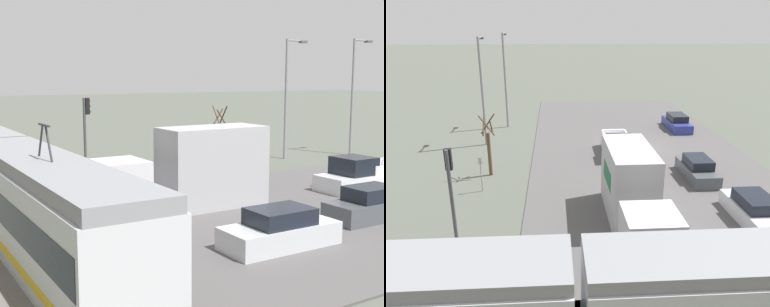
% 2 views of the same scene
% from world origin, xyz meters
% --- Properties ---
extents(ground_plane, '(320.00, 320.00, 0.00)m').
position_xyz_m(ground_plane, '(0.00, 0.00, 0.00)').
color(ground_plane, '#565B51').
extents(road_surface, '(16.99, 39.75, 0.08)m').
position_xyz_m(road_surface, '(0.00, 0.00, 0.04)').
color(road_surface, '#565454').
rests_on(road_surface, ground).
extents(light_rail_tram, '(28.08, 2.74, 4.61)m').
position_xyz_m(light_rail_tram, '(6.10, 20.06, 1.77)').
color(light_rail_tram, silver).
rests_on(light_rail_tram, ground).
extents(box_truck, '(2.33, 8.57, 3.78)m').
position_xyz_m(box_truck, '(2.82, 12.28, 1.82)').
color(box_truck, silver).
rests_on(box_truck, ground).
extents(pickup_truck, '(2.09, 5.58, 1.82)m').
position_xyz_m(pickup_truck, '(1.80, 1.96, 0.77)').
color(pickup_truck, silver).
rests_on(pickup_truck, ground).
extents(sedan_car_0, '(1.78, 4.58, 1.46)m').
position_xyz_m(sedan_car_0, '(-5.25, -5.61, 0.68)').
color(sedan_car_0, navy).
rests_on(sedan_car_0, ground).
extents(sedan_car_1, '(1.71, 4.21, 1.45)m').
position_xyz_m(sedan_car_1, '(-2.78, 6.58, 0.68)').
color(sedan_car_1, '#4C5156').
rests_on(sedan_car_1, ground).
extents(sedan_car_2, '(1.84, 4.44, 1.43)m').
position_xyz_m(sedan_car_2, '(-3.66, 12.41, 0.67)').
color(sedan_car_2, silver).
rests_on(sedan_car_2, ground).
extents(traffic_light_pole, '(0.28, 0.47, 4.99)m').
position_xyz_m(traffic_light_pole, '(11.25, 14.24, 3.25)').
color(traffic_light_pole, '#47474C').
rests_on(traffic_light_pole, ground).
extents(street_tree, '(1.03, 0.85, 4.30)m').
position_xyz_m(street_tree, '(11.19, 5.02, 1.96)').
color(street_tree, brown).
rests_on(street_tree, ground).
extents(street_lamp_near_crossing, '(0.36, 1.95, 9.09)m').
position_xyz_m(street_lamp_near_crossing, '(11.44, -7.85, 5.18)').
color(street_lamp_near_crossing, gray).
rests_on(street_lamp_near_crossing, ground).
extents(street_lamp_mid_block, '(0.36, 1.95, 8.94)m').
position_xyz_m(street_lamp_mid_block, '(12.64, -2.11, 5.11)').
color(street_lamp_mid_block, gray).
rests_on(street_lamp_mid_block, ground).
extents(no_parking_sign, '(0.32, 0.08, 2.26)m').
position_xyz_m(no_parking_sign, '(11.32, 7.65, 1.38)').
color(no_parking_sign, gray).
rests_on(no_parking_sign, ground).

